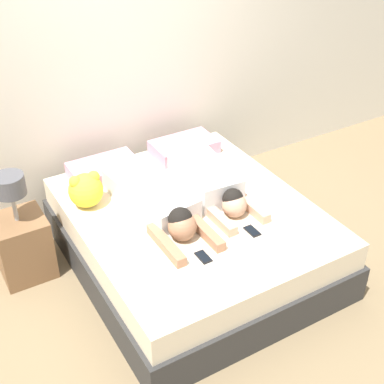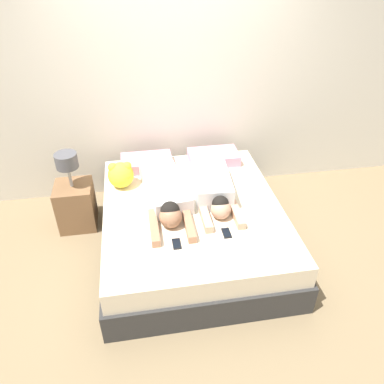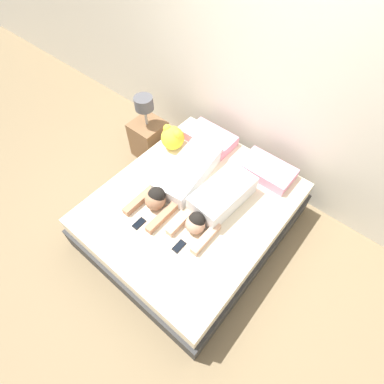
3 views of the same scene
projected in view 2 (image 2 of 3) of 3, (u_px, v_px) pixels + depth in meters
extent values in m
plane|color=#7F6B4C|center=(192.00, 244.00, 3.78)|extent=(12.00, 12.00, 0.00)
cube|color=beige|center=(174.00, 81.00, 3.96)|extent=(12.00, 0.06, 2.60)
cube|color=#2D2D2D|center=(192.00, 234.00, 3.70)|extent=(1.70, 1.97, 0.29)
cube|color=beige|center=(192.00, 214.00, 3.55)|extent=(1.64, 1.91, 0.21)
cube|color=pink|center=(147.00, 163.00, 4.03)|extent=(0.54, 0.33, 0.11)
cube|color=pink|center=(213.00, 157.00, 4.13)|extent=(0.54, 0.33, 0.11)
cube|color=silver|center=(165.00, 187.00, 3.60)|extent=(0.45, 0.83, 0.17)
sphere|color=#A37051|center=(171.00, 217.00, 3.20)|extent=(0.20, 0.20, 0.20)
sphere|color=black|center=(170.00, 211.00, 3.19)|extent=(0.17, 0.17, 0.17)
cube|color=#A37051|center=(154.00, 227.00, 3.18)|extent=(0.07, 0.44, 0.07)
cube|color=#A37051|center=(189.00, 224.00, 3.22)|extent=(0.07, 0.44, 0.07)
cube|color=silver|center=(211.00, 183.00, 3.61)|extent=(0.38, 0.67, 0.21)
sphere|color=tan|center=(221.00, 209.00, 3.29)|extent=(0.18, 0.18, 0.18)
sphere|color=black|center=(220.00, 204.00, 3.29)|extent=(0.15, 0.15, 0.15)
cube|color=tan|center=(205.00, 218.00, 3.29)|extent=(0.07, 0.36, 0.07)
cube|color=tan|center=(237.00, 214.00, 3.32)|extent=(0.07, 0.36, 0.07)
cube|color=black|center=(177.00, 244.00, 3.05)|extent=(0.07, 0.13, 0.01)
cube|color=black|center=(177.00, 243.00, 3.05)|extent=(0.06, 0.11, 0.00)
cube|color=black|center=(226.00, 233.00, 3.16)|extent=(0.07, 0.13, 0.01)
cube|color=black|center=(227.00, 233.00, 3.16)|extent=(0.06, 0.11, 0.00)
sphere|color=yellow|center=(121.00, 175.00, 3.69)|extent=(0.26, 0.26, 0.26)
sphere|color=yellow|center=(112.00, 167.00, 3.63)|extent=(0.09, 0.09, 0.09)
sphere|color=yellow|center=(127.00, 166.00, 3.65)|extent=(0.09, 0.09, 0.09)
cube|color=brown|center=(76.00, 205.00, 3.91)|extent=(0.37, 0.37, 0.49)
cylinder|color=#999999|center=(70.00, 177.00, 3.71)|extent=(0.03, 0.03, 0.22)
cylinder|color=#4C4C51|center=(66.00, 161.00, 3.60)|extent=(0.22, 0.22, 0.15)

